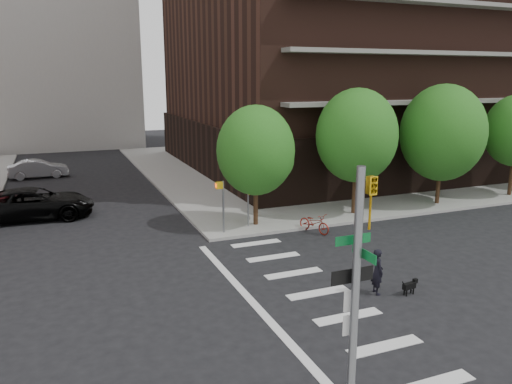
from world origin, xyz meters
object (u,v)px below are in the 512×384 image
parked_car_black (34,204)px  parked_car_silver (38,169)px  scooter (314,223)px  dog_walker (377,271)px  traffic_signal (354,344)px  parked_car_maroon (9,205)px

parked_car_black → parked_car_silver: size_ratio=1.42×
parked_car_black → scooter: size_ratio=3.29×
parked_car_black → scooter: (13.13, -8.01, -0.37)m
parked_car_black → parked_car_silver: 12.50m
parked_car_silver → scooter: 24.36m
parked_car_black → dog_walker: parked_car_black is taller
parked_car_black → parked_car_silver: bearing=3.6°
scooter → parked_car_silver: bearing=101.9°
traffic_signal → parked_car_silver: (-6.30, 34.50, -1.97)m
traffic_signal → parked_car_maroon: 24.31m
parked_car_maroon → dog_walker: dog_walker is taller
scooter → dog_walker: (-1.43, -7.32, 0.34)m
parked_car_silver → dog_walker: bearing=-160.0°
dog_walker → parked_car_maroon: bearing=47.9°
scooter → dog_walker: size_ratio=1.13×
parked_car_silver → parked_car_black: bearing=177.2°
parked_car_silver → dog_walker: (11.71, -27.82, 0.12)m
traffic_signal → dog_walker: (5.42, 6.68, -1.86)m
traffic_signal → scooter: bearing=63.9°
parked_car_black → scooter: bearing=-117.8°
traffic_signal → dog_walker: traffic_signal is taller
traffic_signal → dog_walker: 8.80m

